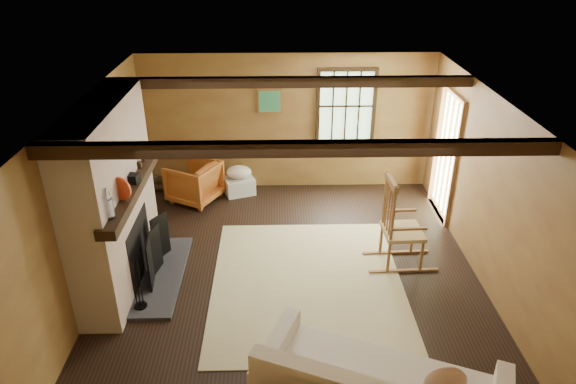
{
  "coord_description": "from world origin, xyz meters",
  "views": [
    {
      "loc": [
        -0.18,
        -5.69,
        4.16
      ],
      "look_at": [
        -0.04,
        0.4,
        1.06
      ],
      "focal_mm": 32.0,
      "sensor_mm": 36.0,
      "label": 1
    }
  ],
  "objects_px": {
    "fireplace": "(115,205)",
    "laundry_basket": "(239,186)",
    "rocking_chair": "(400,228)",
    "armchair": "(194,182)"
  },
  "relations": [
    {
      "from": "fireplace",
      "to": "laundry_basket",
      "type": "height_order",
      "value": "fireplace"
    },
    {
      "from": "fireplace",
      "to": "rocking_chair",
      "type": "distance_m",
      "value": 3.75
    },
    {
      "from": "laundry_basket",
      "to": "armchair",
      "type": "xyz_separation_m",
      "value": [
        -0.75,
        -0.24,
        0.2
      ]
    },
    {
      "from": "rocking_chair",
      "to": "armchair",
      "type": "bearing_deg",
      "value": 55.11
    },
    {
      "from": "fireplace",
      "to": "laundry_basket",
      "type": "bearing_deg",
      "value": 60.75
    },
    {
      "from": "laundry_basket",
      "to": "armchair",
      "type": "height_order",
      "value": "armchair"
    },
    {
      "from": "fireplace",
      "to": "armchair",
      "type": "distance_m",
      "value": 2.42
    },
    {
      "from": "fireplace",
      "to": "armchair",
      "type": "height_order",
      "value": "fireplace"
    },
    {
      "from": "armchair",
      "to": "laundry_basket",
      "type": "bearing_deg",
      "value": 135.56
    },
    {
      "from": "rocking_chair",
      "to": "laundry_basket",
      "type": "distance_m",
      "value": 3.22
    }
  ]
}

